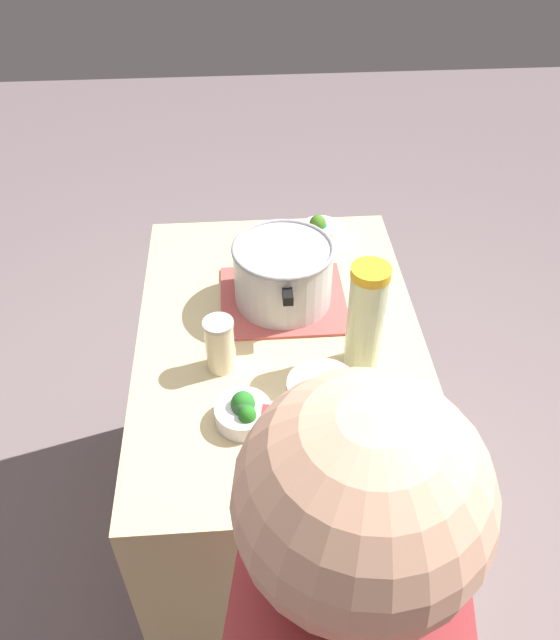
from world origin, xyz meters
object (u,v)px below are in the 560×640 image
object	(u,v)px
broccoli_bowl_back	(320,229)
broccoli_bowl_front	(243,412)
cooking_pot	(283,272)
mason_jar	(220,345)
lemonade_pitcher	(366,318)
broccoli_bowl_center	(403,414)

from	to	relation	value
broccoli_bowl_back	broccoli_bowl_front	bearing A→B (deg)	-19.81
cooking_pot	mason_jar	distance (m)	0.28
mason_jar	cooking_pot	bearing A→B (deg)	144.65
broccoli_bowl_front	broccoli_bowl_back	world-z (taller)	same
lemonade_pitcher	mason_jar	world-z (taller)	lemonade_pitcher
mason_jar	broccoli_bowl_front	bearing A→B (deg)	15.90
lemonade_pitcher	broccoli_bowl_back	xyz separation A→B (m)	(-0.52, -0.04, -0.11)
mason_jar	broccoli_bowl_front	world-z (taller)	mason_jar
broccoli_bowl_center	broccoli_bowl_front	bearing A→B (deg)	-95.69
cooking_pot	lemonade_pitcher	world-z (taller)	lemonade_pitcher
mason_jar	broccoli_bowl_center	distance (m)	0.43
cooking_pot	mason_jar	size ratio (longest dim) A/B	2.34
broccoli_bowl_front	lemonade_pitcher	bearing A→B (deg)	119.31
lemonade_pitcher	mason_jar	bearing A→B (deg)	-91.74
mason_jar	broccoli_bowl_back	world-z (taller)	mason_jar
mason_jar	broccoli_bowl_back	bearing A→B (deg)	150.26
lemonade_pitcher	cooking_pot	bearing A→B (deg)	-145.04
cooking_pot	broccoli_bowl_center	bearing A→B (deg)	27.61
lemonade_pitcher	broccoli_bowl_back	size ratio (longest dim) A/B	2.54
cooking_pot	broccoli_bowl_center	distance (m)	0.48
broccoli_bowl_back	cooking_pot	bearing A→B (deg)	-24.71
lemonade_pitcher	mason_jar	distance (m)	0.33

